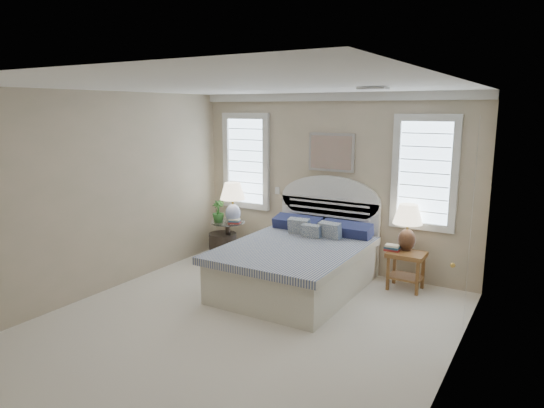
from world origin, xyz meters
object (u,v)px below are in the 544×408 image
at_px(bed, 299,261).
at_px(side_table_left, 228,236).
at_px(nightstand_right, 406,263).
at_px(lamp_left, 233,198).
at_px(lamp_right, 408,222).
at_px(floor_pot, 223,245).

relative_size(bed, side_table_left, 3.61).
bearing_deg(nightstand_right, lamp_left, -178.21).
relative_size(nightstand_right, lamp_left, 0.79).
bearing_deg(lamp_right, side_table_left, -175.79).
bearing_deg(lamp_right, nightstand_right, -70.26).
bearing_deg(lamp_right, lamp_left, -175.87).
distance_m(bed, floor_pot, 1.86).
bearing_deg(lamp_left, side_table_left, -173.78).
relative_size(bed, lamp_left, 3.41).
distance_m(bed, lamp_right, 1.59).
bearing_deg(nightstand_right, side_table_left, -178.06).
bearing_deg(lamp_right, floor_pot, -175.84).
xyz_separation_m(side_table_left, lamp_right, (2.91, 0.21, 0.54)).
bearing_deg(lamp_left, floor_pot, -175.51).
relative_size(nightstand_right, lamp_right, 0.81).
height_order(bed, lamp_right, bed).
xyz_separation_m(side_table_left, lamp_left, (0.10, 0.01, 0.65)).
relative_size(side_table_left, lamp_left, 0.94).
relative_size(floor_pot, lamp_right, 0.70).
height_order(nightstand_right, floor_pot, nightstand_right).
xyz_separation_m(bed, lamp_right, (1.26, 0.81, 0.55)).
bearing_deg(side_table_left, lamp_right, 4.21).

